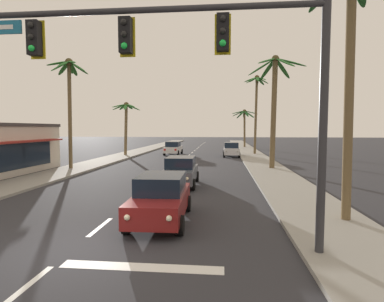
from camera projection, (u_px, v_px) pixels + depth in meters
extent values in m
plane|color=#2D2D33|center=(67.00, 254.00, 8.28)|extent=(220.00, 220.00, 0.00)
cube|color=gray|center=(263.00, 165.00, 27.36)|extent=(3.20, 110.00, 0.14)
cube|color=gray|center=(94.00, 163.00, 28.88)|extent=(3.20, 110.00, 0.14)
cube|color=silver|center=(25.00, 288.00, 6.50)|extent=(0.16, 2.00, 0.01)
cube|color=silver|center=(100.00, 227.00, 10.52)|extent=(0.16, 2.00, 0.01)
cube|color=silver|center=(134.00, 200.00, 14.54)|extent=(0.16, 2.00, 0.01)
cube|color=silver|center=(153.00, 184.00, 18.56)|extent=(0.16, 2.00, 0.01)
cube|color=silver|center=(165.00, 174.00, 22.58)|extent=(0.16, 2.00, 0.01)
cube|color=silver|center=(174.00, 167.00, 26.60)|extent=(0.16, 2.00, 0.01)
cube|color=silver|center=(180.00, 162.00, 30.63)|extent=(0.16, 2.00, 0.01)
cube|color=silver|center=(185.00, 158.00, 34.65)|extent=(0.16, 2.00, 0.01)
cube|color=silver|center=(189.00, 155.00, 38.67)|extent=(0.16, 2.00, 0.01)
cube|color=silver|center=(192.00, 153.00, 42.69)|extent=(0.16, 2.00, 0.01)
cube|color=silver|center=(195.00, 150.00, 46.71)|extent=(0.16, 2.00, 0.01)
cube|color=silver|center=(197.00, 149.00, 50.73)|extent=(0.16, 2.00, 0.01)
cube|color=silver|center=(199.00, 147.00, 54.75)|extent=(0.16, 2.00, 0.01)
cube|color=silver|center=(200.00, 146.00, 58.78)|extent=(0.16, 2.00, 0.01)
cube|color=silver|center=(202.00, 145.00, 62.80)|extent=(0.16, 2.00, 0.01)
cube|color=silver|center=(203.00, 144.00, 66.82)|extent=(0.16, 2.00, 0.01)
cube|color=silver|center=(204.00, 143.00, 70.84)|extent=(0.16, 2.00, 0.01)
cube|color=silver|center=(205.00, 142.00, 74.86)|extent=(0.16, 2.00, 0.01)
cube|color=silver|center=(142.00, 267.00, 7.47)|extent=(4.00, 0.44, 0.01)
cylinder|color=#2D2D33|center=(323.00, 118.00, 7.80)|extent=(0.22, 0.22, 7.23)
cylinder|color=#2D2D33|center=(125.00, 11.00, 8.09)|extent=(10.21, 0.16, 0.16)
cube|color=black|center=(223.00, 33.00, 7.87)|extent=(0.32, 0.26, 0.92)
sphere|color=black|center=(223.00, 19.00, 7.71)|extent=(0.17, 0.17, 0.17)
sphere|color=black|center=(223.00, 31.00, 7.73)|extent=(0.17, 0.17, 0.17)
sphere|color=#1EE54C|center=(223.00, 43.00, 7.75)|extent=(0.17, 0.17, 0.17)
cube|color=yellow|center=(223.00, 35.00, 8.03)|extent=(0.42, 0.03, 1.04)
cube|color=black|center=(126.00, 36.00, 8.12)|extent=(0.32, 0.26, 0.92)
sphere|color=black|center=(124.00, 22.00, 7.96)|extent=(0.17, 0.17, 0.17)
sphere|color=black|center=(124.00, 34.00, 7.98)|extent=(0.17, 0.17, 0.17)
sphere|color=#1EE54C|center=(124.00, 46.00, 8.00)|extent=(0.17, 0.17, 0.17)
cube|color=yellow|center=(128.00, 37.00, 8.28)|extent=(0.42, 0.03, 1.04)
cube|color=black|center=(34.00, 38.00, 8.37)|extent=(0.32, 0.26, 0.92)
sphere|color=black|center=(31.00, 25.00, 8.20)|extent=(0.17, 0.17, 0.17)
sphere|color=black|center=(31.00, 37.00, 8.23)|extent=(0.17, 0.17, 0.17)
sphere|color=#1EE54C|center=(31.00, 48.00, 8.25)|extent=(0.17, 0.17, 0.17)
cube|color=yellow|center=(38.00, 40.00, 8.53)|extent=(0.42, 0.03, 1.04)
cube|color=maroon|center=(161.00, 203.00, 11.12)|extent=(1.87, 4.34, 0.72)
cube|color=black|center=(161.00, 183.00, 11.22)|extent=(1.66, 2.24, 0.64)
cylinder|color=black|center=(180.00, 225.00, 9.68)|extent=(0.24, 0.65, 0.64)
cylinder|color=black|center=(126.00, 224.00, 9.80)|extent=(0.24, 0.65, 0.64)
cylinder|color=black|center=(188.00, 203.00, 12.50)|extent=(0.24, 0.65, 0.64)
cylinder|color=black|center=(146.00, 203.00, 12.62)|extent=(0.24, 0.65, 0.64)
sphere|color=#F9EFC6|center=(169.00, 218.00, 8.92)|extent=(0.18, 0.18, 0.18)
sphere|color=#F9EFC6|center=(127.00, 217.00, 9.01)|extent=(0.18, 0.18, 0.18)
cube|color=red|center=(185.00, 189.00, 13.22)|extent=(0.24, 0.07, 0.20)
cube|color=red|center=(154.00, 188.00, 13.31)|extent=(0.24, 0.07, 0.20)
cube|color=#4C515B|center=(181.00, 174.00, 18.14)|extent=(1.80, 4.31, 0.72)
cube|color=black|center=(181.00, 162.00, 18.24)|extent=(1.62, 2.21, 0.64)
cylinder|color=black|center=(193.00, 185.00, 16.68)|extent=(0.23, 0.64, 0.64)
cylinder|color=black|center=(162.00, 184.00, 16.83)|extent=(0.23, 0.64, 0.64)
cylinder|color=black|center=(197.00, 176.00, 19.50)|extent=(0.23, 0.64, 0.64)
cylinder|color=black|center=(170.00, 176.00, 19.65)|extent=(0.23, 0.64, 0.64)
sphere|color=#F9EFC6|center=(187.00, 179.00, 15.92)|extent=(0.18, 0.18, 0.18)
sphere|color=#F9EFC6|center=(163.00, 178.00, 16.03)|extent=(0.18, 0.18, 0.18)
cube|color=red|center=(195.00, 168.00, 20.22)|extent=(0.24, 0.06, 0.20)
cube|color=red|center=(175.00, 167.00, 20.34)|extent=(0.24, 0.06, 0.20)
cube|color=silver|center=(173.00, 149.00, 39.29)|extent=(1.86, 4.34, 0.72)
cube|color=black|center=(173.00, 144.00, 39.10)|extent=(1.65, 2.24, 0.64)
cylinder|color=black|center=(169.00, 151.00, 40.83)|extent=(0.24, 0.65, 0.64)
cylinder|color=black|center=(182.00, 151.00, 40.62)|extent=(0.24, 0.65, 0.64)
cylinder|color=black|center=(164.00, 153.00, 38.02)|extent=(0.24, 0.65, 0.64)
cylinder|color=black|center=(178.00, 153.00, 37.81)|extent=(0.24, 0.65, 0.64)
sphere|color=#B2B2AD|center=(172.00, 148.00, 41.51)|extent=(0.18, 0.18, 0.18)
sphere|color=#B2B2AD|center=(181.00, 148.00, 41.36)|extent=(0.18, 0.18, 0.18)
cube|color=red|center=(165.00, 150.00, 37.23)|extent=(0.24, 0.07, 0.20)
cube|color=red|center=(175.00, 150.00, 37.07)|extent=(0.24, 0.07, 0.20)
cube|color=silver|center=(231.00, 151.00, 36.78)|extent=(1.79, 4.31, 0.72)
cube|color=black|center=(231.00, 145.00, 36.88)|extent=(1.61, 2.21, 0.64)
cylinder|color=black|center=(239.00, 155.00, 35.32)|extent=(0.22, 0.64, 0.64)
cylinder|color=black|center=(224.00, 155.00, 35.48)|extent=(0.22, 0.64, 0.64)
cylinder|color=black|center=(238.00, 153.00, 38.14)|extent=(0.22, 0.64, 0.64)
cylinder|color=black|center=(224.00, 153.00, 38.29)|extent=(0.22, 0.64, 0.64)
sphere|color=#B2B2AD|center=(238.00, 152.00, 34.56)|extent=(0.18, 0.18, 0.18)
sphere|color=#B2B2AD|center=(226.00, 151.00, 34.68)|extent=(0.18, 0.18, 0.18)
cube|color=red|center=(236.00, 149.00, 38.86)|extent=(0.24, 0.06, 0.20)
cube|color=red|center=(225.00, 149.00, 38.98)|extent=(0.24, 0.06, 0.20)
cylinder|color=brown|center=(70.00, 117.00, 24.70)|extent=(0.40, 0.29, 8.56)
ellipsoid|color=#2D702D|center=(77.00, 66.00, 24.18)|extent=(1.61, 0.72, 0.99)
ellipsoid|color=#2D702D|center=(79.00, 68.00, 24.76)|extent=(1.50, 1.20, 1.02)
ellipsoid|color=#2D702D|center=(73.00, 69.00, 25.14)|extent=(0.50, 1.57, 1.02)
ellipsoid|color=#2D702D|center=(71.00, 68.00, 25.16)|extent=(0.90, 1.68, 0.82)
ellipsoid|color=#2D702D|center=(64.00, 68.00, 24.82)|extent=(1.53, 1.09, 1.05)
ellipsoid|color=#2D702D|center=(58.00, 63.00, 24.22)|extent=(1.76, 0.89, 0.51)
ellipsoid|color=#2D702D|center=(60.00, 66.00, 23.88)|extent=(1.24, 1.45, 1.06)
ellipsoid|color=#2D702D|center=(64.00, 64.00, 23.62)|extent=(0.46, 1.65, 0.82)
ellipsoid|color=#2D702D|center=(72.00, 62.00, 23.70)|extent=(1.43, 1.55, 0.51)
sphere|color=#4C4223|center=(69.00, 62.00, 24.38)|extent=(0.60, 0.60, 0.60)
cylinder|color=brown|center=(126.00, 131.00, 37.49)|extent=(0.56, 0.35, 6.19)
ellipsoid|color=#2D702D|center=(133.00, 107.00, 37.37)|extent=(1.77, 0.76, 0.87)
ellipsoid|color=#2D702D|center=(133.00, 107.00, 37.66)|extent=(1.67, 1.30, 0.81)
ellipsoid|color=#2D702D|center=(129.00, 107.00, 38.11)|extent=(0.63, 1.83, 0.64)
ellipsoid|color=#2D702D|center=(123.00, 107.00, 37.91)|extent=(1.55, 1.51, 0.74)
ellipsoid|color=#2D702D|center=(119.00, 107.00, 37.27)|extent=(1.77, 0.55, 0.81)
ellipsoid|color=#2D702D|center=(119.00, 106.00, 36.82)|extent=(1.71, 1.37, 0.57)
ellipsoid|color=#2D702D|center=(126.00, 107.00, 36.45)|extent=(0.72, 1.76, 0.89)
ellipsoid|color=#2D702D|center=(130.00, 105.00, 36.61)|extent=(1.62, 1.49, 0.55)
sphere|color=#4C4223|center=(126.00, 105.00, 37.24)|extent=(0.60, 0.60, 0.60)
cylinder|color=brown|center=(349.00, 95.00, 10.63)|extent=(0.40, 0.31, 9.00)
cylinder|color=brown|center=(274.00, 115.00, 24.85)|extent=(0.54, 0.42, 8.84)
ellipsoid|color=#2D702D|center=(291.00, 62.00, 24.26)|extent=(2.46, 0.74, 0.87)
ellipsoid|color=#2D702D|center=(283.00, 69.00, 25.25)|extent=(1.77, 1.84, 1.50)
ellipsoid|color=#2D702D|center=(268.00, 69.00, 25.54)|extent=(1.30, 2.12, 1.49)
ellipsoid|color=#2D702D|center=(262.00, 67.00, 24.70)|extent=(2.21, 0.46, 1.43)
ellipsoid|color=#2D702D|center=(267.00, 61.00, 23.72)|extent=(1.88, 2.11, 0.86)
ellipsoid|color=#2D702D|center=(285.00, 62.00, 23.52)|extent=(1.49, 2.22, 1.18)
sphere|color=#4C4223|center=(275.00, 59.00, 24.52)|extent=(0.60, 0.60, 0.60)
cylinder|color=brown|center=(256.00, 117.00, 39.01)|extent=(0.45, 0.30, 9.69)
ellipsoid|color=#2D702D|center=(263.00, 80.00, 38.47)|extent=(1.55, 0.68, 1.00)
ellipsoid|color=#2D702D|center=(260.00, 81.00, 39.13)|extent=(1.34, 1.35, 0.98)
ellipsoid|color=#2D702D|center=(257.00, 81.00, 39.39)|extent=(0.58, 1.58, 0.90)
ellipsoid|color=#2D702D|center=(253.00, 80.00, 39.38)|extent=(1.21, 1.62, 0.54)
ellipsoid|color=#2D702D|center=(251.00, 80.00, 38.83)|extent=(1.66, 0.58, 0.69)
ellipsoid|color=#2D702D|center=(252.00, 80.00, 38.46)|extent=(1.58, 0.95, 0.92)
ellipsoid|color=#2D702D|center=(253.00, 79.00, 38.12)|extent=(1.35, 1.48, 0.74)
ellipsoid|color=#2D702D|center=(257.00, 79.00, 37.91)|extent=(0.44, 1.60, 0.80)
ellipsoid|color=#2D702D|center=(261.00, 78.00, 37.99)|extent=(1.30, 1.54, 0.67)
sphere|color=#4C4223|center=(257.00, 77.00, 38.64)|extent=(0.60, 0.60, 0.60)
cylinder|color=brown|center=(244.00, 130.00, 53.37)|extent=(0.42, 0.33, 6.29)
ellipsoid|color=#1E5123|center=(251.00, 112.00, 53.03)|extent=(2.30, 0.44, 0.71)
ellipsoid|color=#1E5123|center=(249.00, 114.00, 53.58)|extent=(2.03, 1.37, 1.26)
ellipsoid|color=#1E5123|center=(244.00, 114.00, 54.18)|extent=(0.46, 2.09, 1.30)
ellipsoid|color=#1E5123|center=(240.00, 115.00, 53.98)|extent=(1.63, 1.80, 1.39)
ellipsoid|color=#1E5123|center=(238.00, 114.00, 53.51)|extent=(2.23, 0.89, 1.04)
ellipsoid|color=#1E5123|center=(238.00, 112.00, 52.93)|extent=(2.32, 1.06, 0.66)
ellipsoid|color=#1E5123|center=(242.00, 113.00, 52.23)|extent=(1.32, 2.19, 0.94)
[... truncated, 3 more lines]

